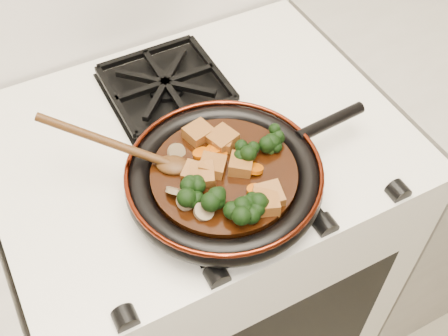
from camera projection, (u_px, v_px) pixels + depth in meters
name	position (u px, v px, depth m)	size (l,w,h in m)	color
stove	(203.00, 258.00, 1.40)	(0.76, 0.60, 0.90)	white
burner_grate_front	(232.00, 185.00, 0.96)	(0.23, 0.23, 0.03)	black
burner_grate_back	(166.00, 86.00, 1.12)	(0.23, 0.23, 0.03)	black
skillet	(225.00, 177.00, 0.93)	(0.46, 0.33, 0.05)	black
braising_sauce	(224.00, 176.00, 0.93)	(0.24, 0.24, 0.02)	black
tofu_cube_0	(223.00, 139.00, 0.96)	(0.04, 0.04, 0.02)	brown
tofu_cube_1	(198.00, 133.00, 0.97)	(0.04, 0.04, 0.02)	brown
tofu_cube_2	(266.00, 202.00, 0.87)	(0.04, 0.04, 0.02)	brown
tofu_cube_3	(212.00, 166.00, 0.92)	(0.04, 0.04, 0.02)	brown
tofu_cube_4	(270.00, 196.00, 0.88)	(0.04, 0.04, 0.02)	brown
tofu_cube_5	(225.00, 142.00, 0.95)	(0.04, 0.03, 0.02)	brown
tofu_cube_6	(203.00, 175.00, 0.91)	(0.04, 0.04, 0.02)	brown
tofu_cube_7	(241.00, 165.00, 0.92)	(0.04, 0.04, 0.02)	brown
tofu_cube_8	(195.00, 173.00, 0.91)	(0.04, 0.04, 0.02)	brown
broccoli_floret_0	(187.00, 197.00, 0.88)	(0.06, 0.06, 0.05)	black
broccoli_floret_1	(194.00, 187.00, 0.89)	(0.06, 0.06, 0.05)	black
broccoli_floret_2	(210.00, 198.00, 0.87)	(0.06, 0.06, 0.06)	black
broccoli_floret_3	(243.00, 212.00, 0.86)	(0.06, 0.06, 0.06)	black
broccoli_floret_4	(270.00, 140.00, 0.95)	(0.06, 0.06, 0.06)	black
broccoli_floret_5	(247.00, 152.00, 0.93)	(0.06, 0.06, 0.06)	black
broccoli_floret_6	(255.00, 204.00, 0.87)	(0.06, 0.06, 0.05)	black
broccoli_floret_7	(271.00, 149.00, 0.94)	(0.06, 0.06, 0.05)	black
carrot_coin_0	(215.00, 149.00, 0.95)	(0.03, 0.03, 0.01)	#AE4904
carrot_coin_1	(255.00, 190.00, 0.89)	(0.03, 0.03, 0.01)	#AE4904
carrot_coin_2	(255.00, 169.00, 0.92)	(0.03, 0.03, 0.01)	#AE4904
carrot_coin_3	(219.00, 152.00, 0.94)	(0.03, 0.03, 0.01)	#AE4904
carrot_coin_4	(201.00, 153.00, 0.94)	(0.03, 0.03, 0.01)	#AE4904
mushroom_slice_0	(176.00, 191.00, 0.89)	(0.03, 0.03, 0.01)	olive
mushroom_slice_1	(176.00, 152.00, 0.94)	(0.03, 0.03, 0.01)	olive
mushroom_slice_2	(204.00, 211.00, 0.86)	(0.03, 0.03, 0.01)	olive
mushroom_slice_3	(185.00, 202.00, 0.88)	(0.03, 0.03, 0.01)	olive
wooden_spoon	(135.00, 152.00, 0.92)	(0.13, 0.11, 0.23)	#41250D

